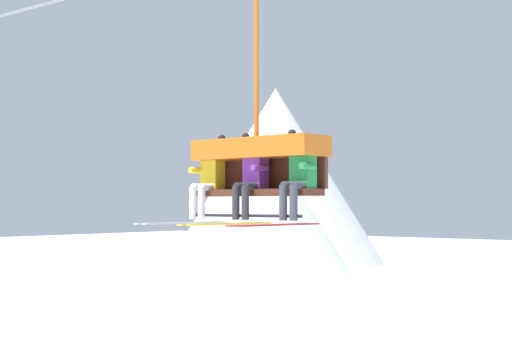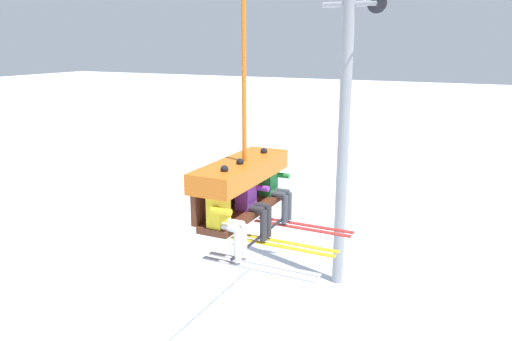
{
  "view_description": "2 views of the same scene",
  "coord_description": "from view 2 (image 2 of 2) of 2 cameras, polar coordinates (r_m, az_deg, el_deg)",
  "views": [
    {
      "loc": [
        8.33,
        -9.67,
        5.04
      ],
      "look_at": [
        1.22,
        -0.92,
        5.53
      ],
      "focal_mm": 55.0,
      "sensor_mm": 36.0,
      "label": 1
    },
    {
      "loc": [
        -5.45,
        -4.15,
        7.77
      ],
      "look_at": [
        1.27,
        -0.92,
        5.85
      ],
      "focal_mm": 35.0,
      "sensor_mm": 36.0,
      "label": 2
    }
  ],
  "objects": [
    {
      "name": "skier_purple",
      "position": [
        7.67,
        -0.37,
        -3.16
      ],
      "size": [
        0.48,
        1.7,
        1.34
      ],
      "color": "purple"
    },
    {
      "name": "chairlift_chair",
      "position": [
        7.68,
        -1.79,
        -0.71
      ],
      "size": [
        2.12,
        0.74,
        4.04
      ],
      "color": "#512819"
    },
    {
      "name": "lift_tower_far",
      "position": [
        15.79,
        10.0,
        3.13
      ],
      "size": [
        0.36,
        1.88,
        9.13
      ],
      "color": "gray",
      "rests_on": "ground_plane"
    },
    {
      "name": "skier_yellow",
      "position": [
        6.96,
        -3.42,
        -5.04
      ],
      "size": [
        0.48,
        1.7,
        1.34
      ],
      "color": "yellow"
    },
    {
      "name": "skier_green",
      "position": [
        8.41,
        2.17,
        -1.58
      ],
      "size": [
        0.48,
        1.7,
        1.34
      ],
      "color": "#23843D"
    }
  ]
}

